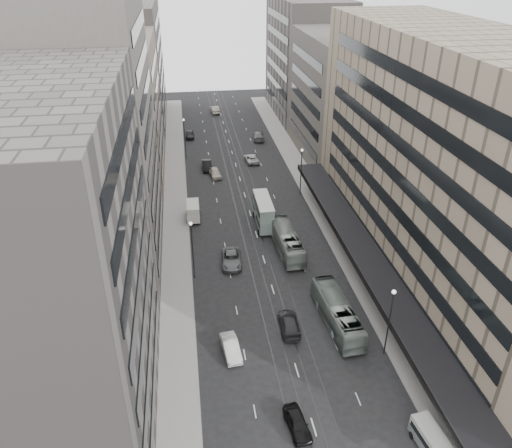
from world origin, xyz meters
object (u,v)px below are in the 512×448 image
sedan_2 (232,259)px  pedestrian (460,432)px  vw_microbus (430,439)px  bus_near (337,313)px  sedan_1 (231,348)px  double_decker (263,211)px  panel_van (193,211)px  bus_far (287,241)px  sedan_0 (297,423)px

sedan_2 → pedestrian: 35.00m
pedestrian → vw_microbus: bearing=-13.0°
bus_near → sedan_1: size_ratio=2.50×
double_decker → panel_van: bearing=162.3°
bus_far → panel_van: bearing=-43.6°
sedan_1 → pedestrian: pedestrian is taller
sedan_0 → pedestrian: (13.67, -3.25, 0.34)m
sedan_1 → vw_microbus: bearing=-48.5°
bus_far → sedan_2: (-8.14, -2.22, -0.80)m
sedan_1 → panel_van: bearing=88.6°
bus_near → sedan_2: (-10.58, 14.17, -0.82)m
sedan_1 → sedan_2: bearing=77.2°
bus_near → double_decker: (-4.54, 24.32, 0.78)m
bus_far → double_decker: size_ratio=1.41×
sedan_2 → pedestrian: (16.69, -30.76, 0.28)m
bus_near → panel_van: bearing=-64.7°
bus_near → double_decker: size_ratio=1.42×
panel_van → sedan_0: bearing=-78.8°
panel_van → sedan_1: bearing=-84.1°
panel_van → bus_near: bearing=-60.6°
double_decker → pedestrian: (10.65, -40.91, -1.32)m
bus_far → panel_van: size_ratio=2.58×
panel_van → vw_microbus: bearing=-67.0°
bus_far → sedan_2: size_ratio=2.02×
sedan_1 → pedestrian: (18.55, -13.65, 0.30)m
bus_far → sedan_2: bus_far is taller
panel_van → pedestrian: 49.30m
sedan_2 → pedestrian: pedestrian is taller
panel_van → sedan_1: size_ratio=0.96×
vw_microbus → pedestrian: size_ratio=2.33×
bus_near → vw_microbus: 17.26m
bus_near → sedan_0: (-7.56, -13.34, -0.88)m
sedan_1 → sedan_2: sedan_2 is taller
bus_far → sedan_0: size_ratio=2.69×
panel_van → sedan_0: size_ratio=1.04×
sedan_1 → pedestrian: 23.03m
panel_van → sedan_0: panel_van is taller
bus_far → sedan_1: (-10.00, -19.33, -0.83)m
double_decker → panel_van: size_ratio=1.83×
double_decker → sedan_1: size_ratio=1.76×
double_decker → bus_far: bearing=-74.7°
bus_far → sedan_1: bus_far is taller
bus_far → vw_microbus: (5.60, -33.35, -0.37)m
bus_near → vw_microbus: bearing=97.1°
vw_microbus → pedestrian: 2.98m
vw_microbus → pedestrian: bearing=0.7°
sedan_0 → sedan_2: sedan_2 is taller
double_decker → panel_van: double_decker is taller
bus_near → sedan_2: bus_near is taller
vw_microbus → sedan_1: (-15.60, 14.02, -0.47)m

